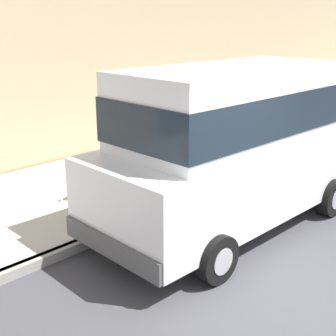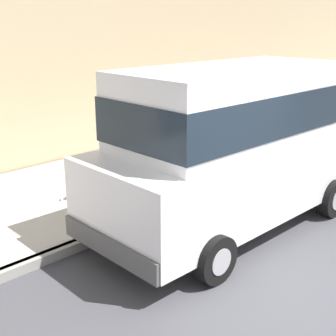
% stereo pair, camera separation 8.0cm
% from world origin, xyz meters
% --- Properties ---
extents(ground_plane, '(80.00, 80.00, 0.00)m').
position_xyz_m(ground_plane, '(0.00, 0.00, 0.00)').
color(ground_plane, '#424247').
extents(curb, '(0.16, 64.00, 0.14)m').
position_xyz_m(curb, '(-3.20, 0.00, 0.07)').
color(curb, gray).
rests_on(curb, ground).
extents(sidewalk, '(3.60, 64.00, 0.14)m').
position_xyz_m(sidewalk, '(-5.00, 0.00, 0.07)').
color(sidewalk, '#B7B5AD').
rests_on(sidewalk, ground).
extents(car_white_van, '(2.22, 4.94, 2.52)m').
position_xyz_m(car_white_van, '(-2.18, 1.14, 1.39)').
color(car_white_van, white).
rests_on(car_white_van, ground).
extents(dog_grey, '(0.22, 0.76, 0.49)m').
position_xyz_m(dog_grey, '(-4.54, 0.03, 0.43)').
color(dog_grey, '#999691').
rests_on(dog_grey, sidewalk).
extents(building_facade, '(0.50, 20.00, 4.13)m').
position_xyz_m(building_facade, '(-7.10, 4.74, 2.06)').
color(building_facade, tan).
rests_on(building_facade, ground).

